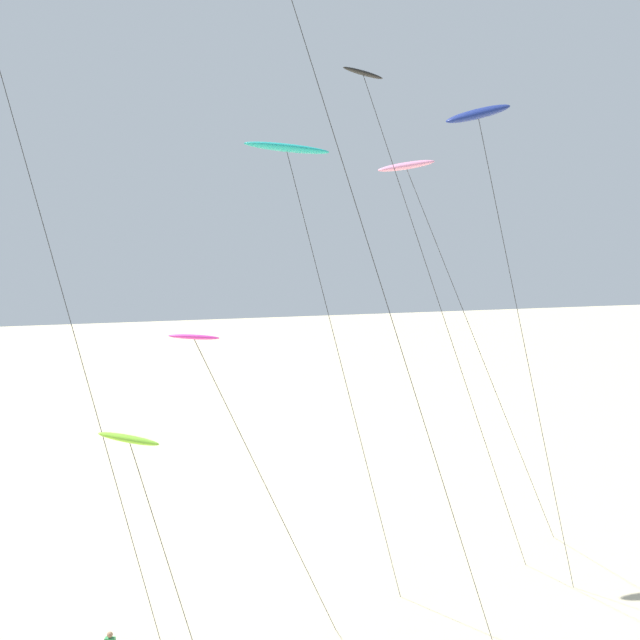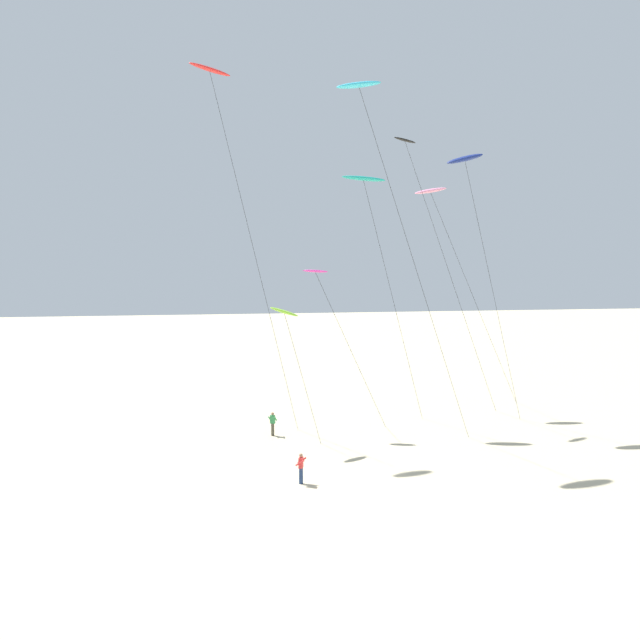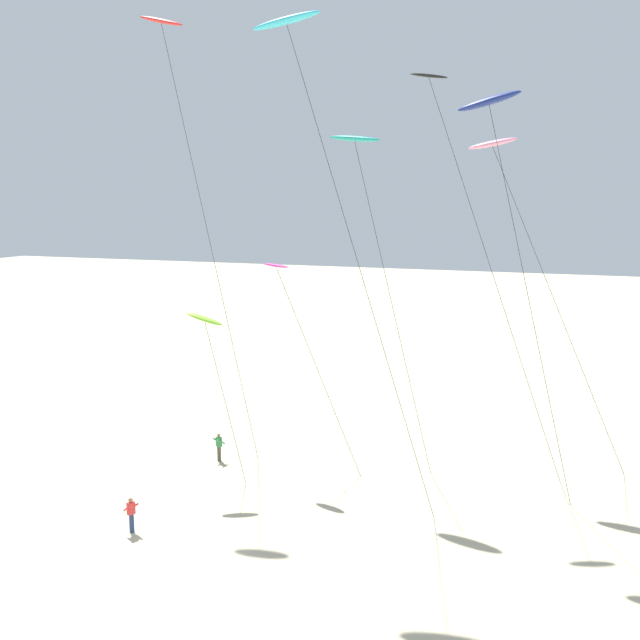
{
  "view_description": "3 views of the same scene",
  "coord_description": "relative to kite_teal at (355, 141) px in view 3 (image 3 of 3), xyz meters",
  "views": [
    {
      "loc": [
        -5.82,
        -16.03,
        15.04
      ],
      "look_at": [
        4.68,
        13.54,
        11.83
      ],
      "focal_mm": 45.65,
      "sensor_mm": 36.0,
      "label": 1
    },
    {
      "loc": [
        -7.95,
        -27.42,
        11.38
      ],
      "look_at": [
        -0.47,
        10.65,
        8.14
      ],
      "focal_mm": 31.7,
      "sensor_mm": 36.0,
      "label": 2
    },
    {
      "loc": [
        15.25,
        -23.01,
        15.05
      ],
      "look_at": [
        1.9,
        13.09,
        8.44
      ],
      "focal_mm": 38.88,
      "sensor_mm": 36.0,
      "label": 3
    }
  ],
  "objects": [
    {
      "name": "kite_flyer_middle",
      "position": [
        -6.79,
        -12.16,
        -17.4
      ],
      "size": [
        0.67,
        0.68,
        1.67
      ],
      "color": "navy",
      "rests_on": "ground"
    },
    {
      "name": "kite_cyan",
      "position": [
        -1.75,
        -5.21,
        5.03
      ],
      "size": [
        9.55,
        1.68,
        24.03
      ],
      "color": "#33BFE0",
      "rests_on": "ground"
    },
    {
      "name": "kite_magenta",
      "position": [
        -3.92,
        -1.73,
        -7.04
      ],
      "size": [
        6.17,
        1.06,
        11.68
      ],
      "color": "#D8339E",
      "rests_on": "ground"
    },
    {
      "name": "kite_flyer_nearest",
      "position": [
        -7.3,
        -2.87,
        -17.4
      ],
      "size": [
        0.68,
        0.67,
        1.67
      ],
      "color": "#4C4738",
      "rests_on": "ground"
    },
    {
      "name": "kite_red",
      "position": [
        -11.16,
        -1.21,
        6.56
      ],
      "size": [
        7.33,
        0.96,
        25.69
      ],
      "color": "red",
      "rests_on": "ground"
    },
    {
      "name": "kite_teal",
      "position": [
        0.0,
        0.0,
        0.0
      ],
      "size": [
        6.49,
        1.65,
        18.77
      ],
      "color": "teal",
      "rests_on": "ground"
    },
    {
      "name": "kite_pink",
      "position": [
        6.95,
        3.9,
        -0.17
      ],
      "size": [
        9.47,
        1.23,
        18.7
      ],
      "color": "pink",
      "rests_on": "ground"
    },
    {
      "name": "kite_navy",
      "position": [
        7.33,
        -1.66,
        1.44
      ],
      "size": [
        6.45,
        1.21,
        20.47
      ],
      "color": "navy",
      "rests_on": "ground"
    },
    {
      "name": "ground_plane",
      "position": [
        -3.56,
        -14.11,
        -18.29
      ],
      "size": [
        260.0,
        260.0,
        0.0
      ],
      "primitive_type": "plane",
      "color": "beige"
    },
    {
      "name": "kite_black",
      "position": [
        3.95,
        1.37,
        2.7
      ],
      "size": [
        9.01,
        1.27,
        21.95
      ],
      "color": "black",
      "rests_on": "ground"
    },
    {
      "name": "kite_lime",
      "position": [
        -6.7,
        -5.12,
        -9.53
      ],
      "size": [
        3.44,
        1.02,
        9.29
      ],
      "color": "#8CD833",
      "rests_on": "ground"
    }
  ]
}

